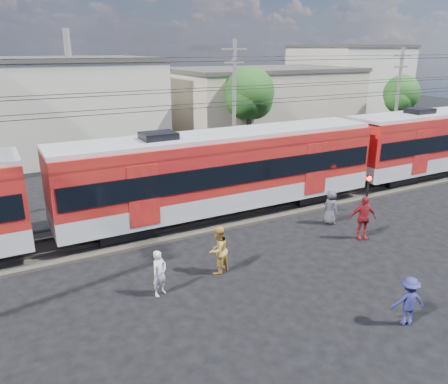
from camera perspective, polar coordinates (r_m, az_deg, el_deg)
The scene contains 20 objects.
ground at distance 15.08m, azimuth 9.81°, elevation -13.80°, with size 120.00×120.00×0.00m, color black.
track_bed at distance 21.18m, azimuth -3.53°, elevation -3.61°, with size 70.00×3.40×0.12m, color #2D2823.
rail_near at distance 20.51m, azimuth -2.65°, elevation -3.99°, with size 70.00×0.12×0.12m, color #59544C.
rail_far at distance 21.78m, azimuth -4.37°, elevation -2.67°, with size 70.00×0.12×0.12m, color #59544C.
commuter_train at distance 21.14m, azimuth 0.41°, elevation 3.08°, with size 50.30×3.08×4.17m.
building_midwest at distance 37.64m, azimuth -19.06°, elevation 10.76°, with size 12.24×12.24×7.30m.
building_mideast at distance 40.77m, azimuth 4.93°, elevation 11.47°, with size 16.32×10.20×6.30m.
building_east at distance 52.51m, azimuth 15.75°, elevation 13.48°, with size 10.20×10.20×8.30m.
utility_pole_mid at distance 28.84m, azimuth 1.34°, elevation 11.48°, with size 1.80×0.24×8.50m.
utility_pole_east at distance 37.11m, azimuth 21.71°, elevation 11.35°, with size 1.80×0.24×8.00m.
tree_near at distance 33.09m, azimuth 3.55°, elevation 12.55°, with size 3.82×3.64×6.72m.
tree_far at distance 42.31m, azimuth 22.23°, elevation 11.60°, with size 3.36×3.12×5.76m.
pedestrian_a at distance 14.97m, azimuth -8.43°, elevation -10.43°, with size 0.59×0.38×1.60m, color silver.
pedestrian_b at distance 16.11m, azimuth -0.78°, elevation -7.59°, with size 0.89×0.69×1.83m, color gold.
pedestrian_c at distance 14.48m, azimuth 22.95°, elevation -13.00°, with size 1.00×0.58×1.56m, color navy.
pedestrian_d at distance 19.80m, azimuth 17.71°, elevation -3.23°, with size 1.15×0.48×1.96m, color maroon.
pedestrian_e at distance 21.15m, azimuth 13.76°, elevation -1.93°, with size 0.81×0.53×1.66m, color #454549.
car_silver at distance 38.14m, azimuth 25.44°, elevation 5.57°, with size 1.67×4.15×1.42m, color #A9ABB0.
car_white at distance 40.71m, azimuth 25.87°, elevation 6.18°, with size 1.45×4.16×1.37m, color silver.
crossing_signal at distance 23.24m, azimuth 18.30°, elevation 0.73°, with size 0.27×0.27×1.89m.
Camera 1 is at (-8.16, -9.89, 7.94)m, focal length 35.00 mm.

